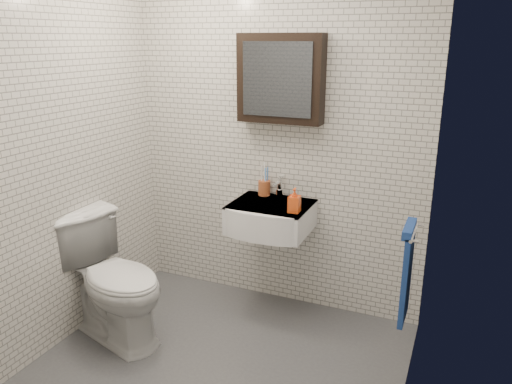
{
  "coord_description": "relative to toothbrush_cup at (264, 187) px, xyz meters",
  "views": [
    {
      "loc": [
        1.27,
        -2.33,
        1.97
      ],
      "look_at": [
        0.07,
        0.45,
        1.03
      ],
      "focal_mm": 35.0,
      "sensor_mm": 36.0,
      "label": 1
    }
  ],
  "objects": [
    {
      "name": "towel_rail",
      "position": [
        1.12,
        -0.59,
        -0.19
      ],
      "size": [
        0.09,
        0.3,
        0.58
      ],
      "color": "silver",
      "rests_on": "room_shell"
    },
    {
      "name": "toilet",
      "position": [
        -0.73,
        -0.88,
        -0.48
      ],
      "size": [
        0.94,
        0.7,
        0.85
      ],
      "primitive_type": "imported",
      "rotation": [
        0.0,
        0.0,
        1.27
      ],
      "color": "white",
      "rests_on": "ground"
    },
    {
      "name": "washbasin",
      "position": [
        0.12,
        -0.21,
        -0.15
      ],
      "size": [
        0.55,
        0.5,
        0.2
      ],
      "color": "white",
      "rests_on": "room_shell"
    },
    {
      "name": "room_shell",
      "position": [
        0.07,
        -0.94,
        0.56
      ],
      "size": [
        2.22,
        2.02,
        2.51
      ],
      "color": "silver",
      "rests_on": "ground"
    },
    {
      "name": "ground",
      "position": [
        0.07,
        -0.94,
        -0.91
      ],
      "size": [
        2.2,
        2.0,
        0.01
      ],
      "primitive_type": "cube",
      "color": "#494B50",
      "rests_on": "ground"
    },
    {
      "name": "faucet",
      "position": [
        0.12,
        -0.01,
        0.01
      ],
      "size": [
        0.06,
        0.2,
        0.15
      ],
      "color": "silver",
      "rests_on": "washbasin"
    },
    {
      "name": "mirror_cabinet",
      "position": [
        0.12,
        -0.01,
        0.79
      ],
      "size": [
        0.6,
        0.15,
        0.6
      ],
      "color": "black",
      "rests_on": "room_shell"
    },
    {
      "name": "soap_bottle",
      "position": [
        0.33,
        -0.27,
        0.02
      ],
      "size": [
        0.08,
        0.08,
        0.17
      ],
      "primitive_type": "imported",
      "rotation": [
        0.0,
        0.0,
        0.06
      ],
      "color": "orange",
      "rests_on": "washbasin"
    },
    {
      "name": "toothbrush_cup",
      "position": [
        0.0,
        0.0,
        0.0
      ],
      "size": [
        0.09,
        0.09,
        0.24
      ],
      "rotation": [
        0.0,
        0.0,
        0.07
      ],
      "color": "#A44F29",
      "rests_on": "washbasin"
    }
  ]
}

